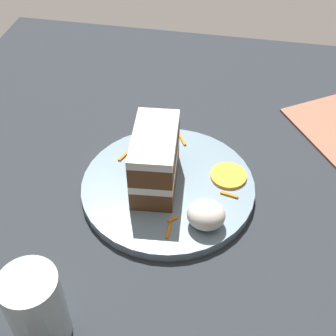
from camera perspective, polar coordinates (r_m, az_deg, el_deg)
ground_plane at (r=0.72m, az=3.96°, el=-1.88°), size 6.00×6.00×0.00m
dining_table at (r=0.71m, az=4.01°, el=-1.12°), size 0.94×0.83×0.03m
plate at (r=0.66m, az=0.00°, el=-2.34°), size 0.24×0.24×0.01m
cake_slice at (r=0.63m, az=-1.59°, el=1.08°), size 0.07×0.12×0.09m
cream_dollop at (r=0.60m, az=4.67°, el=-5.71°), size 0.05×0.04×0.04m
orange_garnish at (r=0.67m, az=7.39°, el=-0.93°), size 0.05×0.05×0.00m
carrot_shreds_scatter at (r=0.67m, az=0.63°, el=-0.73°), size 0.18×0.20×0.00m
drinking_glass at (r=0.52m, az=-15.60°, el=-16.48°), size 0.06×0.06×0.10m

